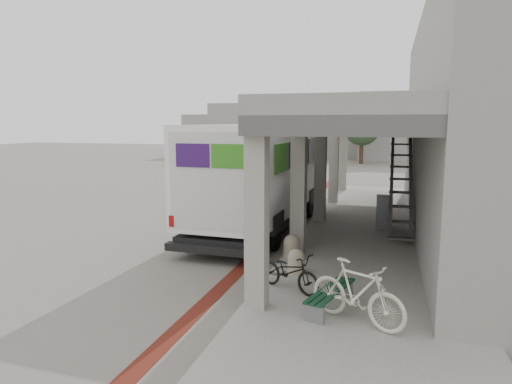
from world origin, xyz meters
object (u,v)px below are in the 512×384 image
(utility_cabinet, at_px, (384,212))
(bicycle_black, at_px, (289,271))
(fedex_truck, at_px, (258,175))
(bicycle_cream, at_px, (357,293))
(bench, at_px, (330,295))

(utility_cabinet, xyz_separation_m, bicycle_black, (-1.80, -6.31, -0.14))
(fedex_truck, distance_m, bicycle_cream, 7.73)
(utility_cabinet, relative_size, bicycle_black, 0.72)
(bicycle_cream, bearing_deg, bicycle_black, 77.34)
(bicycle_cream, bearing_deg, bench, 74.16)
(fedex_truck, relative_size, bench, 4.95)
(fedex_truck, xyz_separation_m, utility_cabinet, (4.04, 0.86, -1.20))
(utility_cabinet, height_order, bicycle_cream, bicycle_cream)
(fedex_truck, bearing_deg, bicycle_black, -65.97)
(utility_cabinet, bearing_deg, bicycle_black, -108.09)
(bicycle_black, xyz_separation_m, bicycle_cream, (1.45, -1.24, 0.15))
(fedex_truck, relative_size, bicycle_black, 5.44)
(utility_cabinet, bearing_deg, bicycle_cream, -94.80)
(bench, xyz_separation_m, utility_cabinet, (0.85, 7.07, 0.27))
(fedex_truck, relative_size, bicycle_cream, 4.50)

